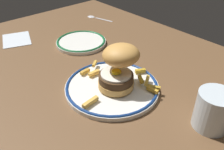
# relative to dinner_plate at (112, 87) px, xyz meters

# --- Properties ---
(ground_plane) EXTENTS (1.32, 1.03, 0.04)m
(ground_plane) POSITION_rel_dinner_plate_xyz_m (-0.02, -0.05, -0.03)
(ground_plane) COLOR brown
(dinner_plate) EXTENTS (0.25, 0.25, 0.02)m
(dinner_plate) POSITION_rel_dinner_plate_xyz_m (0.00, 0.00, 0.00)
(dinner_plate) COLOR white
(dinner_plate) RESTS_ON ground_plane
(burger) EXTENTS (0.12, 0.13, 0.12)m
(burger) POSITION_rel_dinner_plate_xyz_m (0.01, 0.01, 0.07)
(burger) COLOR gold
(burger) RESTS_ON dinner_plate
(fries_pile) EXTENTS (0.22, 0.23, 0.02)m
(fries_pile) POSITION_rel_dinner_plate_xyz_m (-0.00, 0.03, 0.02)
(fries_pile) COLOR gold
(fries_pile) RESTS_ON dinner_plate
(water_glass) EXTENTS (0.08, 0.08, 0.09)m
(water_glass) POSITION_rel_dinner_plate_xyz_m (0.24, 0.07, 0.03)
(water_glass) COLOR silver
(water_glass) RESTS_ON ground_plane
(side_plate) EXTENTS (0.18, 0.18, 0.02)m
(side_plate) POSITION_rel_dinner_plate_xyz_m (-0.28, 0.10, -0.00)
(side_plate) COLOR white
(side_plate) RESTS_ON ground_plane
(spoon) EXTENTS (0.13, 0.05, 0.01)m
(spoon) POSITION_rel_dinner_plate_xyz_m (-0.46, 0.30, -0.00)
(spoon) COLOR silver
(spoon) RESTS_ON ground_plane
(napkin) EXTENTS (0.15, 0.13, 0.00)m
(napkin) POSITION_rel_dinner_plate_xyz_m (-0.47, -0.07, -0.01)
(napkin) COLOR silver
(napkin) RESTS_ON ground_plane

